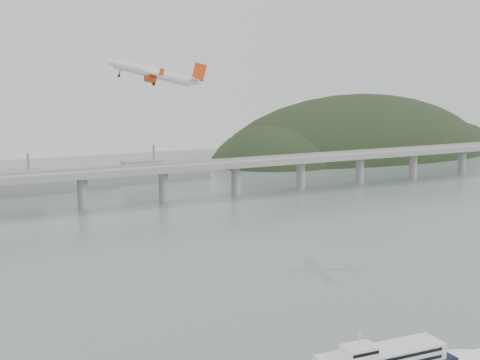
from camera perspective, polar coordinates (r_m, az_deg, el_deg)
ground at (r=218.47m, az=6.64°, el=-11.47°), size 900.00×900.00×0.00m
bridge at (r=391.24m, az=-9.75°, el=0.40°), size 800.00×22.00×23.90m
headland at (r=648.04m, az=11.59°, el=0.53°), size 365.00×155.00×156.00m
airliner at (r=253.56m, az=-7.50°, el=9.31°), size 38.02×35.38×12.39m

